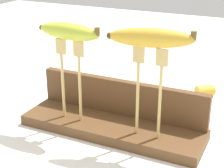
{
  "coord_description": "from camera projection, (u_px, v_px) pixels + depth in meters",
  "views": [
    {
      "loc": [
        0.34,
        -0.71,
        0.44
      ],
      "look_at": [
        0.0,
        0.0,
        0.13
      ],
      "focal_mm": 58.9,
      "sensor_mm": 36.0,
      "label": 1
    }
  ],
  "objects": [
    {
      "name": "fork_stand_left",
      "position": [
        71.0,
        73.0,
        0.86
      ],
      "size": [
        0.07,
        0.01,
        0.2
      ],
      "color": "tan",
      "rests_on": "wooden_board"
    },
    {
      "name": "ground_plane",
      "position": [
        112.0,
        132.0,
        0.89
      ],
      "size": [
        3.0,
        3.0,
        0.0
      ],
      "primitive_type": "plane",
      "color": "silver"
    },
    {
      "name": "fork_stand_right",
      "position": [
        149.0,
        85.0,
        0.78
      ],
      "size": [
        0.08,
        0.01,
        0.2
      ],
      "color": "tan",
      "rests_on": "wooden_board"
    },
    {
      "name": "wooden_board",
      "position": [
        112.0,
        127.0,
        0.89
      ],
      "size": [
        0.45,
        0.13,
        0.03
      ],
      "primitive_type": "cube",
      "color": "brown",
      "rests_on": "ground"
    },
    {
      "name": "banana_chunk_near",
      "position": [
        205.0,
        91.0,
        1.09
      ],
      "size": [
        0.06,
        0.06,
        0.03
      ],
      "color": "gold",
      "rests_on": "ground"
    },
    {
      "name": "board_backstop",
      "position": [
        122.0,
        97.0,
        0.91
      ],
      "size": [
        0.44,
        0.02,
        0.09
      ],
      "primitive_type": "cube",
      "color": "brown",
      "rests_on": "wooden_board"
    },
    {
      "name": "banana_raised_left",
      "position": [
        69.0,
        31.0,
        0.82
      ],
      "size": [
        0.17,
        0.05,
        0.04
      ],
      "color": "#B2C138",
      "rests_on": "fork_stand_left"
    },
    {
      "name": "banana_raised_right",
      "position": [
        151.0,
        38.0,
        0.74
      ],
      "size": [
        0.18,
        0.08,
        0.04
      ],
      "color": "gold",
      "rests_on": "fork_stand_right"
    }
  ]
}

